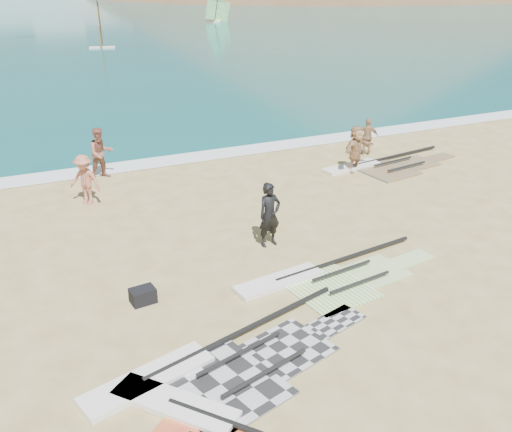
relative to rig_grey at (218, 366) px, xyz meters
name	(u,v)px	position (x,y,z in m)	size (l,w,h in m)	color
ground	(369,315)	(3.74, 0.29, -0.05)	(300.00, 300.00, 0.00)	tan
surf_line	(194,158)	(3.74, 12.59, -0.05)	(300.00, 1.20, 0.04)	white
rig_grey	(218,366)	(0.00, 0.00, 0.00)	(6.34, 3.42, 0.20)	#28282B
rig_green	(326,278)	(3.67, 2.06, 0.00)	(5.59, 2.49, 0.20)	#89CC30
rig_orange	(382,165)	(10.08, 8.57, 0.00)	(5.86, 2.62, 0.20)	orange
gear_bag_near	(143,296)	(-0.74, 2.92, 0.13)	(0.57, 0.41, 0.36)	black
person_wetsuit	(270,215)	(3.21, 4.38, 0.87)	(0.67, 0.44, 1.84)	black
beachgoer_left	(101,153)	(0.00, 11.79, 0.89)	(0.91, 0.71, 1.88)	#945847
beachgoer_mid	(85,180)	(-0.94, 9.51, 0.79)	(1.08, 0.62, 1.67)	#BA6C58
beachgoer_back	(368,137)	(10.36, 10.09, 0.71)	(0.89, 0.37, 1.52)	#A88059
beachgoer_right	(356,149)	(8.81, 8.60, 0.83)	(1.63, 0.52, 1.76)	tan
windsurfer_centre	(101,34)	(6.33, 46.27, 1.19)	(2.38, 2.74, 4.18)	white
windsurfer_right	(218,11)	(24.77, 65.11, 1.35)	(2.97, 2.77, 4.96)	white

